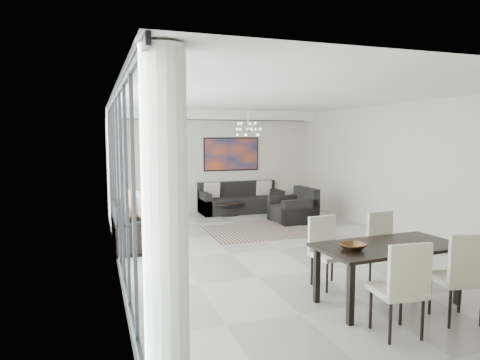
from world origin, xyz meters
name	(u,v)px	position (x,y,z in m)	size (l,w,h in m)	color
room_shell	(300,174)	(0.46, 0.00, 1.45)	(6.00, 9.00, 2.90)	#A8A39B
window_wall	(123,179)	(-2.86, 0.00, 1.47)	(0.37, 8.95, 2.90)	silver
soffit	(216,115)	(0.00, 4.30, 2.77)	(5.98, 0.40, 0.26)	white
painting	(232,154)	(0.50, 4.47, 1.65)	(1.68, 0.04, 0.98)	#C4471B
chandelier	(248,129)	(0.30, 2.50, 2.35)	(0.66, 0.66, 0.71)	silver
rug	(259,231)	(0.24, 1.55, 0.01)	(2.37, 1.82, 0.01)	black
coffee_table	(228,207)	(0.17, 3.80, 0.20)	(1.03, 1.03, 0.36)	black
bowl_coffee	(225,201)	(0.09, 3.78, 0.39)	(0.21, 0.21, 0.06)	brown
sofa_main	(240,202)	(0.64, 4.07, 0.29)	(2.35, 0.96, 0.85)	black
loveseat	(136,230)	(-2.55, 1.27, 0.28)	(0.93, 1.66, 0.83)	black
armchair	(294,210)	(1.49, 2.30, 0.30)	(1.01, 1.06, 0.87)	black
side_table	(141,207)	(-2.22, 3.49, 0.40)	(0.43, 0.43, 0.59)	black
tv_console	(126,233)	(-2.76, 1.17, 0.27)	(0.49, 1.73, 0.54)	black
television	(134,206)	(-2.60, 1.15, 0.81)	(0.95, 0.12, 0.55)	gray
dining_table	(388,251)	(0.27, -2.93, 0.70)	(1.93, 1.03, 0.79)	black
dining_chair_sw	(403,283)	(-0.22, -3.81, 0.62)	(0.54, 0.54, 1.08)	beige
dining_chair_se	(463,271)	(0.68, -3.73, 0.63)	(0.59, 0.59, 1.10)	beige
dining_chair_nw	(326,246)	(-0.13, -2.06, 0.59)	(0.52, 0.52, 1.02)	beige
dining_chair_ne	(385,242)	(0.79, -2.20, 0.60)	(0.54, 0.54, 1.05)	beige
bowl_dining	(352,246)	(-0.31, -2.99, 0.83)	(0.32, 0.32, 0.08)	brown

